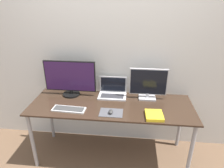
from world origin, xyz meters
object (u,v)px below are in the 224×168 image
object	(u,v)px
monitor_right	(148,84)
mouse	(111,112)
laptop	(113,91)
monitor_left	(70,78)
book	(154,115)
keyboard	(69,109)

from	to	relation	value
monitor_right	mouse	size ratio (longest dim) A/B	5.96
monitor_right	laptop	size ratio (longest dim) A/B	1.30
monitor_left	book	world-z (taller)	monitor_left
monitor_left	laptop	size ratio (longest dim) A/B	1.85
keyboard	book	bearing A→B (deg)	-2.34
monitor_right	mouse	bearing A→B (deg)	-136.27
laptop	keyboard	world-z (taller)	laptop
monitor_left	keyboard	xyz separation A→B (m)	(0.08, -0.36, -0.21)
keyboard	book	xyz separation A→B (m)	(0.92, -0.04, 0.01)
monitor_left	mouse	xyz separation A→B (m)	(0.54, -0.38, -0.20)
monitor_right	laptop	bearing A→B (deg)	174.33
monitor_right	laptop	distance (m)	0.45
monitor_left	keyboard	world-z (taller)	monitor_left
monitor_right	keyboard	distance (m)	0.96
laptop	book	distance (m)	0.65
monitor_right	mouse	xyz separation A→B (m)	(-0.40, -0.38, -0.17)
laptop	keyboard	size ratio (longest dim) A/B	0.93
mouse	monitor_left	bearing A→B (deg)	144.66
keyboard	monitor_right	bearing A→B (deg)	22.50
monitor_right	monitor_left	bearing A→B (deg)	-180.00
monitor_right	book	distance (m)	0.44
monitor_left	laptop	bearing A→B (deg)	4.66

